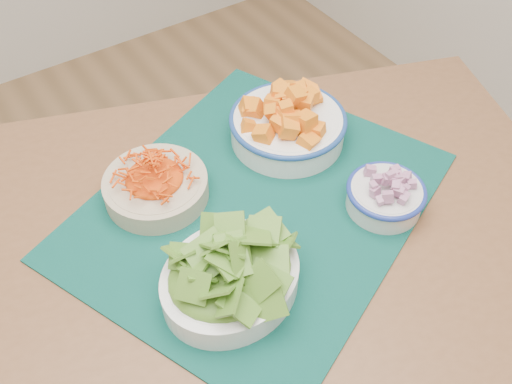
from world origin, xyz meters
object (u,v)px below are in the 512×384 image
Objects in this scene: placemat at (256,204)px; squash_bowl at (288,118)px; table at (239,276)px; onion_bowl at (386,193)px; carrot_bowl at (155,183)px; lettuce_bowl at (230,272)px.

squash_bowl reaches higher than placemat.
table is 0.29m from onion_bowl.
carrot_bowl is 0.80× the size of squash_bowl.
onion_bowl is (0.25, -0.08, 0.14)m from table.
carrot_bowl is at bearing 131.53° from table.
lettuce_bowl is (-0.27, -0.23, -0.00)m from squash_bowl.
carrot_bowl is at bearing 116.82° from placemat.
lettuce_bowl is at bearing -108.72° from table.
onion_bowl reaches higher than placemat.
placemat is at bearing -40.01° from carrot_bowl.
carrot_bowl reaches higher than onion_bowl.
table is at bearing -143.65° from squash_bowl.
squash_bowl is (0.28, -0.01, 0.02)m from carrot_bowl.
onion_bowl is at bearing -37.34° from carrot_bowl.
lettuce_bowl is at bearing -88.90° from carrot_bowl.
squash_bowl is at bearing 31.49° from lettuce_bowl.
placemat is 0.19m from squash_bowl.
table is 8.69× the size of onion_bowl.
squash_bowl reaches higher than carrot_bowl.
table is at bearing 163.17° from onion_bowl.
squash_bowl reaches higher than lettuce_bowl.
placemat is 0.19m from lettuce_bowl.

